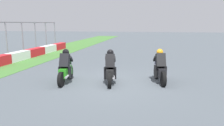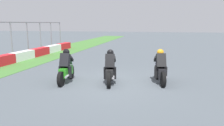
% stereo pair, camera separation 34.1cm
% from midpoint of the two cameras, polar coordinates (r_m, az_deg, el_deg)
% --- Properties ---
extents(ground_plane, '(120.00, 120.00, 0.00)m').
position_cam_midpoint_polar(ground_plane, '(9.93, -1.06, -5.14)').
color(ground_plane, '#4C545B').
extents(rider_lane_a, '(2.03, 0.63, 1.51)m').
position_cam_midpoint_polar(rider_lane_a, '(10.08, 11.35, -1.47)').
color(rider_lane_a, black).
rests_on(rider_lane_a, ground_plane).
extents(rider_lane_b, '(2.04, 0.61, 1.51)m').
position_cam_midpoint_polar(rider_lane_b, '(9.69, -1.46, -1.74)').
color(rider_lane_b, black).
rests_on(rider_lane_b, ground_plane).
extents(rider_lane_c, '(2.04, 0.57, 1.51)m').
position_cam_midpoint_polar(rider_lane_c, '(10.07, -12.87, -1.53)').
color(rider_lane_c, black).
rests_on(rider_lane_c, ground_plane).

